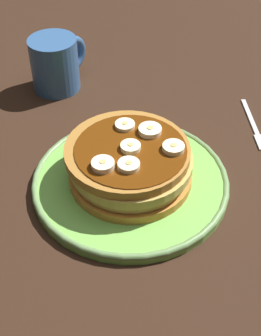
{
  "coord_description": "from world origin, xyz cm",
  "views": [
    {
      "loc": [
        -36.39,
        -27.85,
        45.74
      ],
      "look_at": [
        0.0,
        0.0,
        3.24
      ],
      "focal_mm": 50.28,
      "sensor_mm": 36.0,
      "label": 1
    }
  ],
  "objects_px": {
    "banana_slice_3": "(129,165)",
    "coffee_mug": "(56,63)",
    "banana_slice_5": "(125,125)",
    "pancake_stack": "(130,164)",
    "plate": "(131,181)",
    "banana_slice_0": "(133,147)",
    "banana_slice_4": "(103,165)",
    "banana_slice_1": "(173,148)",
    "banana_slice_2": "(152,132)",
    "fork": "(254,126)"
  },
  "relations": [
    {
      "from": "banana_slice_3",
      "to": "coffee_mug",
      "type": "distance_m",
      "value": 0.31
    },
    {
      "from": "banana_slice_5",
      "to": "coffee_mug",
      "type": "bearing_deg",
      "value": 67.98
    },
    {
      "from": "pancake_stack",
      "to": "coffee_mug",
      "type": "relative_size",
      "value": 1.5
    },
    {
      "from": "banana_slice_3",
      "to": "coffee_mug",
      "type": "bearing_deg",
      "value": 61.18
    },
    {
      "from": "plate",
      "to": "banana_slice_0",
      "type": "bearing_deg",
      "value": -37.89
    },
    {
      "from": "banana_slice_4",
      "to": "coffee_mug",
      "type": "relative_size",
      "value": 0.25
    },
    {
      "from": "banana_slice_5",
      "to": "coffee_mug",
      "type": "distance_m",
      "value": 0.23
    },
    {
      "from": "banana_slice_1",
      "to": "coffee_mug",
      "type": "xyz_separation_m",
      "value": [
        0.09,
        0.29,
        -0.02
      ]
    },
    {
      "from": "plate",
      "to": "banana_slice_0",
      "type": "xyz_separation_m",
      "value": [
        0.0,
        -0.0,
        0.06
      ]
    },
    {
      "from": "pancake_stack",
      "to": "banana_slice_5",
      "type": "relative_size",
      "value": 6.4
    },
    {
      "from": "banana_slice_2",
      "to": "banana_slice_5",
      "type": "bearing_deg",
      "value": 105.45
    },
    {
      "from": "plate",
      "to": "pancake_stack",
      "type": "height_order",
      "value": "pancake_stack"
    },
    {
      "from": "banana_slice_3",
      "to": "banana_slice_5",
      "type": "relative_size",
      "value": 1.02
    },
    {
      "from": "banana_slice_2",
      "to": "coffee_mug",
      "type": "distance_m",
      "value": 0.27
    },
    {
      "from": "banana_slice_4",
      "to": "banana_slice_5",
      "type": "xyz_separation_m",
      "value": [
        0.08,
        0.03,
        -0.0
      ]
    },
    {
      "from": "banana_slice_3",
      "to": "coffee_mug",
      "type": "height_order",
      "value": "coffee_mug"
    },
    {
      "from": "plate",
      "to": "banana_slice_1",
      "type": "bearing_deg",
      "value": -54.28
    },
    {
      "from": "plate",
      "to": "banana_slice_3",
      "type": "xyz_separation_m",
      "value": [
        -0.03,
        -0.02,
        0.06
      ]
    },
    {
      "from": "pancake_stack",
      "to": "banana_slice_1",
      "type": "bearing_deg",
      "value": -55.06
    },
    {
      "from": "fork",
      "to": "banana_slice_3",
      "type": "bearing_deg",
      "value": 167.24
    },
    {
      "from": "fork",
      "to": "banana_slice_1",
      "type": "bearing_deg",
      "value": 170.56
    },
    {
      "from": "banana_slice_1",
      "to": "banana_slice_4",
      "type": "height_order",
      "value": "same"
    },
    {
      "from": "coffee_mug",
      "to": "banana_slice_4",
      "type": "bearing_deg",
      "value": -124.41
    },
    {
      "from": "pancake_stack",
      "to": "plate",
      "type": "bearing_deg",
      "value": -102.46
    },
    {
      "from": "banana_slice_3",
      "to": "coffee_mug",
      "type": "relative_size",
      "value": 0.24
    },
    {
      "from": "banana_slice_3",
      "to": "banana_slice_2",
      "type": "bearing_deg",
      "value": 12.06
    },
    {
      "from": "fork",
      "to": "banana_slice_0",
      "type": "bearing_deg",
      "value": 161.33
    },
    {
      "from": "plate",
      "to": "banana_slice_4",
      "type": "distance_m",
      "value": 0.08
    },
    {
      "from": "banana_slice_1",
      "to": "banana_slice_3",
      "type": "height_order",
      "value": "same"
    },
    {
      "from": "banana_slice_5",
      "to": "banana_slice_4",
      "type": "bearing_deg",
      "value": -160.62
    },
    {
      "from": "banana_slice_4",
      "to": "plate",
      "type": "bearing_deg",
      "value": -7.16
    },
    {
      "from": "pancake_stack",
      "to": "fork",
      "type": "relative_size",
      "value": 1.66
    },
    {
      "from": "banana_slice_4",
      "to": "coffee_mug",
      "type": "bearing_deg",
      "value": 55.59
    },
    {
      "from": "fork",
      "to": "pancake_stack",
      "type": "bearing_deg",
      "value": 160.83
    },
    {
      "from": "banana_slice_2",
      "to": "fork",
      "type": "xyz_separation_m",
      "value": [
        0.18,
        -0.07,
        -0.07
      ]
    },
    {
      "from": "banana_slice_4",
      "to": "fork",
      "type": "distance_m",
      "value": 0.29
    },
    {
      "from": "plate",
      "to": "coffee_mug",
      "type": "distance_m",
      "value": 0.28
    },
    {
      "from": "banana_slice_3",
      "to": "banana_slice_5",
      "type": "height_order",
      "value": "banana_slice_3"
    },
    {
      "from": "banana_slice_1",
      "to": "banana_slice_2",
      "type": "relative_size",
      "value": 0.92
    },
    {
      "from": "plate",
      "to": "banana_slice_3",
      "type": "relative_size",
      "value": 9.65
    },
    {
      "from": "plate",
      "to": "coffee_mug",
      "type": "bearing_deg",
      "value": 64.46
    },
    {
      "from": "coffee_mug",
      "to": "fork",
      "type": "height_order",
      "value": "coffee_mug"
    },
    {
      "from": "pancake_stack",
      "to": "banana_slice_4",
      "type": "relative_size",
      "value": 6.01
    },
    {
      "from": "banana_slice_3",
      "to": "pancake_stack",
      "type": "bearing_deg",
      "value": 34.99
    },
    {
      "from": "banana_slice_1",
      "to": "banana_slice_5",
      "type": "xyz_separation_m",
      "value": [
        0.0,
        0.08,
        -0.0
      ]
    },
    {
      "from": "banana_slice_5",
      "to": "banana_slice_3",
      "type": "bearing_deg",
      "value": -138.74
    },
    {
      "from": "banana_slice_1",
      "to": "banana_slice_4",
      "type": "bearing_deg",
      "value": 147.68
    },
    {
      "from": "banana_slice_4",
      "to": "banana_slice_0",
      "type": "bearing_deg",
      "value": -9.03
    },
    {
      "from": "fork",
      "to": "banana_slice_4",
      "type": "bearing_deg",
      "value": 163.07
    },
    {
      "from": "pancake_stack",
      "to": "banana_slice_2",
      "type": "relative_size",
      "value": 5.61
    }
  ]
}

